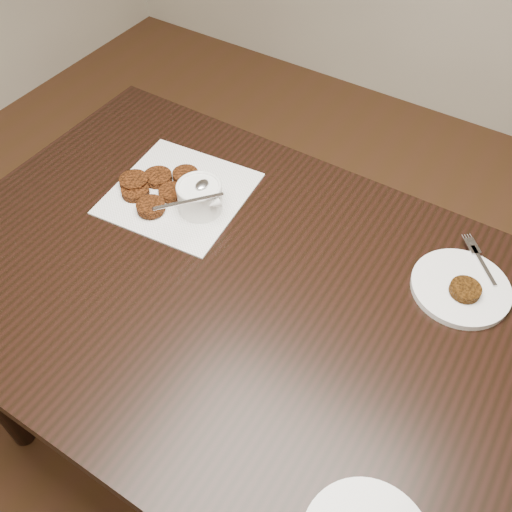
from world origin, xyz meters
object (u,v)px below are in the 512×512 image
at_px(sauce_ramekin, 199,186).
at_px(plate_with_patty, 462,285).
at_px(table, 249,382).
at_px(napkin, 179,193).

bearing_deg(sauce_ramekin, plate_with_patty, 9.20).
bearing_deg(plate_with_patty, table, -147.48).
bearing_deg(plate_with_patty, napkin, -173.09).
xyz_separation_m(napkin, sauce_ramekin, (0.07, -0.01, 0.07)).
relative_size(sauce_ramekin, plate_with_patty, 0.70).
bearing_deg(napkin, sauce_ramekin, -11.27).
bearing_deg(sauce_ramekin, table, -32.66).
xyz_separation_m(napkin, plate_with_patty, (0.63, 0.08, 0.01)).
bearing_deg(sauce_ramekin, napkin, 168.73).
height_order(table, plate_with_patty, plate_with_patty).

